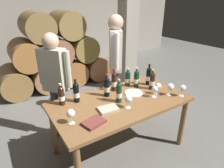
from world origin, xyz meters
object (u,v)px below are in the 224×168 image
object	(u,v)px
wine_glass_5	(183,88)
leather_ledger	(108,109)
wine_bottle_3	(152,81)
wine_bottle_6	(107,87)
serving_plate	(134,93)
wine_glass_0	(170,87)
sommelier_presenting	(115,59)
wine_bottle_8	(61,95)
wine_bottle_0	(119,92)
taster_seated_left	(55,79)
tasting_notebook	(94,122)
wine_glass_1	(155,89)
wine_bottle_2	(149,76)
wine_bottle_7	(114,81)
wine_glass_2	(158,86)
wine_bottle_5	(76,92)
wine_glass_4	(71,114)
dining_table	(121,107)
wine_bottle_4	(128,78)
wine_glass_3	(128,99)
wine_bottle_1	(136,78)

from	to	relation	value
wine_glass_5	leather_ledger	world-z (taller)	wine_glass_5
wine_bottle_3	wine_bottle_6	world-z (taller)	wine_bottle_6
serving_plate	wine_glass_0	bearing A→B (deg)	-38.46
sommelier_presenting	wine_bottle_8	bearing A→B (deg)	-157.15
wine_bottle_0	taster_seated_left	bearing A→B (deg)	126.32
wine_bottle_3	tasting_notebook	distance (m)	1.11
wine_glass_1	serving_plate	xyz separation A→B (m)	(-0.16, 0.22, -0.10)
wine_bottle_2	wine_bottle_6	xyz separation A→B (m)	(-0.70, 0.02, -0.00)
wine_bottle_7	wine_glass_5	bearing A→B (deg)	-43.59
wine_bottle_7	wine_glass_2	distance (m)	0.59
wine_bottle_2	wine_bottle_7	size ratio (longest dim) A/B	0.99
wine_bottle_5	wine_glass_1	distance (m)	0.98
serving_plate	tasting_notebook	bearing A→B (deg)	-157.89
wine_glass_0	wine_glass_4	distance (m)	1.32
wine_glass_0	wine_glass_1	distance (m)	0.22
wine_bottle_0	wine_glass_5	distance (m)	0.83
dining_table	wine_bottle_0	xyz separation A→B (m)	(-0.04, -0.01, 0.22)
wine_bottle_7	wine_bottle_3	bearing A→B (deg)	-27.64
wine_bottle_2	wine_glass_4	size ratio (longest dim) A/B	1.95
wine_bottle_2	wine_bottle_4	xyz separation A→B (m)	(-0.28, 0.13, -0.02)
wine_glass_3	sommelier_presenting	distance (m)	1.05
wine_bottle_5	wine_bottle_2	bearing A→B (deg)	-4.65
wine_glass_2	wine_bottle_5	bearing A→B (deg)	158.41
wine_glass_0	wine_glass_2	distance (m)	0.15
wine_glass_1	sommelier_presenting	world-z (taller)	sommelier_presenting
wine_bottle_4	wine_bottle_6	world-z (taller)	wine_bottle_6
wine_bottle_7	wine_bottle_5	bearing A→B (deg)	-178.47
wine_bottle_0	leather_ledger	xyz separation A→B (m)	(-0.21, -0.10, -0.12)
wine_bottle_0	wine_glass_0	size ratio (longest dim) A/B	1.81
wine_glass_5	wine_bottle_0	bearing A→B (deg)	157.76
wine_glass_1	wine_bottle_1	bearing A→B (deg)	88.93
wine_bottle_7	wine_glass_0	world-z (taller)	wine_bottle_7
wine_bottle_8	dining_table	bearing A→B (deg)	-25.32
wine_bottle_0	wine_bottle_5	world-z (taller)	wine_bottle_0
wine_glass_5	tasting_notebook	distance (m)	1.25
wine_bottle_7	sommelier_presenting	size ratio (longest dim) A/B	0.19
dining_table	wine_glass_4	size ratio (longest dim) A/B	10.57
wine_glass_1	serving_plate	distance (m)	0.29
wine_glass_0	wine_glass_5	size ratio (longest dim) A/B	1.05
wine_glass_4	wine_bottle_4	bearing A→B (deg)	22.66
wine_bottle_0	wine_bottle_1	world-z (taller)	wine_bottle_0
wine_bottle_2	wine_glass_1	xyz separation A→B (m)	(-0.21, -0.34, -0.03)
tasting_notebook	wine_glass_5	bearing A→B (deg)	-17.66
sommelier_presenting	wine_glass_5	bearing A→B (deg)	-73.60
wine_glass_2	wine_glass_0	bearing A→B (deg)	-44.11
wine_bottle_3	wine_glass_3	xyz separation A→B (m)	(-0.59, -0.23, -0.01)
wine_bottle_4	wine_glass_2	xyz separation A→B (m)	(0.17, -0.43, -0.01)
wine_bottle_4	wine_bottle_5	distance (m)	0.81
wine_glass_0	taster_seated_left	distance (m)	1.53
leather_ledger	wine_bottle_8	bearing A→B (deg)	140.82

